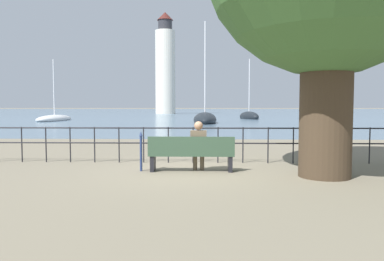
{
  "coord_description": "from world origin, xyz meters",
  "views": [
    {
      "loc": [
        0.33,
        -9.44,
        1.64
      ],
      "look_at": [
        0.0,
        0.5,
        1.01
      ],
      "focal_mm": 35.0,
      "sensor_mm": 36.0,
      "label": 1
    }
  ],
  "objects_px": {
    "harbor_lighthouse": "(165,67)",
    "sailboat_2": "(55,119)",
    "closed_umbrella": "(141,149)",
    "sailboat_0": "(320,116)",
    "park_bench": "(191,154)",
    "seated_person_left": "(199,144)",
    "sailboat_1": "(249,116)",
    "sailboat_3": "(205,120)"
  },
  "relations": [
    {
      "from": "park_bench",
      "to": "closed_umbrella",
      "type": "height_order",
      "value": "closed_umbrella"
    },
    {
      "from": "sailboat_3",
      "to": "harbor_lighthouse",
      "type": "distance_m",
      "value": 52.96
    },
    {
      "from": "sailboat_0",
      "to": "sailboat_2",
      "type": "height_order",
      "value": "sailboat_0"
    },
    {
      "from": "seated_person_left",
      "to": "harbor_lighthouse",
      "type": "xyz_separation_m",
      "value": [
        -9.11,
        79.7,
        10.42
      ]
    },
    {
      "from": "park_bench",
      "to": "harbor_lighthouse",
      "type": "xyz_separation_m",
      "value": [
        -8.93,
        79.78,
        10.67
      ]
    },
    {
      "from": "harbor_lighthouse",
      "to": "sailboat_2",
      "type": "bearing_deg",
      "value": -100.35
    },
    {
      "from": "sailboat_1",
      "to": "closed_umbrella",
      "type": "bearing_deg",
      "value": -116.45
    },
    {
      "from": "closed_umbrella",
      "to": "sailboat_1",
      "type": "relative_size",
      "value": 0.12
    },
    {
      "from": "park_bench",
      "to": "closed_umbrella",
      "type": "distance_m",
      "value": 1.29
    },
    {
      "from": "sailboat_0",
      "to": "sailboat_2",
      "type": "bearing_deg",
      "value": -152.7
    },
    {
      "from": "sailboat_0",
      "to": "sailboat_1",
      "type": "height_order",
      "value": "sailboat_0"
    },
    {
      "from": "seated_person_left",
      "to": "sailboat_3",
      "type": "distance_m",
      "value": 28.69
    },
    {
      "from": "seated_person_left",
      "to": "sailboat_0",
      "type": "xyz_separation_m",
      "value": [
        16.68,
        44.32,
        -0.42
      ]
    },
    {
      "from": "sailboat_2",
      "to": "sailboat_3",
      "type": "relative_size",
      "value": 0.76
    },
    {
      "from": "closed_umbrella",
      "to": "sailboat_2",
      "type": "xyz_separation_m",
      "value": [
        -16.0,
        34.0,
        -0.34
      ]
    },
    {
      "from": "sailboat_1",
      "to": "sailboat_2",
      "type": "xyz_separation_m",
      "value": [
        -23.7,
        -7.67,
        -0.11
      ]
    },
    {
      "from": "seated_person_left",
      "to": "sailboat_2",
      "type": "xyz_separation_m",
      "value": [
        -17.46,
        33.95,
        -0.47
      ]
    },
    {
      "from": "closed_umbrella",
      "to": "sailboat_1",
      "type": "xyz_separation_m",
      "value": [
        7.7,
        41.67,
        -0.23
      ]
    },
    {
      "from": "closed_umbrella",
      "to": "sailboat_0",
      "type": "height_order",
      "value": "sailboat_0"
    },
    {
      "from": "seated_person_left",
      "to": "sailboat_1",
      "type": "height_order",
      "value": "sailboat_1"
    },
    {
      "from": "sailboat_0",
      "to": "harbor_lighthouse",
      "type": "bearing_deg",
      "value": 136.51
    },
    {
      "from": "park_bench",
      "to": "harbor_lighthouse",
      "type": "distance_m",
      "value": 80.98
    },
    {
      "from": "harbor_lighthouse",
      "to": "closed_umbrella",
      "type": "bearing_deg",
      "value": -84.52
    },
    {
      "from": "sailboat_2",
      "to": "closed_umbrella",
      "type": "bearing_deg",
      "value": -62.12
    },
    {
      "from": "sailboat_1",
      "to": "harbor_lighthouse",
      "type": "distance_m",
      "value": 42.44
    },
    {
      "from": "sailboat_1",
      "to": "sailboat_2",
      "type": "bearing_deg",
      "value": -178.04
    },
    {
      "from": "park_bench",
      "to": "closed_umbrella",
      "type": "relative_size",
      "value": 2.12
    },
    {
      "from": "park_bench",
      "to": "sailboat_1",
      "type": "relative_size",
      "value": 0.25
    },
    {
      "from": "seated_person_left",
      "to": "sailboat_2",
      "type": "distance_m",
      "value": 38.19
    },
    {
      "from": "park_bench",
      "to": "sailboat_2",
      "type": "xyz_separation_m",
      "value": [
        -17.28,
        34.03,
        -0.22
      ]
    },
    {
      "from": "seated_person_left",
      "to": "sailboat_2",
      "type": "relative_size",
      "value": 0.16
    },
    {
      "from": "park_bench",
      "to": "seated_person_left",
      "type": "distance_m",
      "value": 0.32
    },
    {
      "from": "closed_umbrella",
      "to": "sailboat_0",
      "type": "xyz_separation_m",
      "value": [
        18.15,
        44.37,
        -0.29
      ]
    },
    {
      "from": "sailboat_0",
      "to": "closed_umbrella",
      "type": "bearing_deg",
      "value": -101.83
    },
    {
      "from": "seated_person_left",
      "to": "harbor_lighthouse",
      "type": "relative_size",
      "value": 0.05
    },
    {
      "from": "closed_umbrella",
      "to": "seated_person_left",
      "type": "bearing_deg",
      "value": 1.77
    },
    {
      "from": "sailboat_3",
      "to": "seated_person_left",
      "type": "bearing_deg",
      "value": -90.99
    },
    {
      "from": "sailboat_2",
      "to": "sailboat_3",
      "type": "bearing_deg",
      "value": -13.9
    },
    {
      "from": "sailboat_0",
      "to": "sailboat_1",
      "type": "distance_m",
      "value": 10.79
    },
    {
      "from": "seated_person_left",
      "to": "sailboat_1",
      "type": "bearing_deg",
      "value": 81.48
    },
    {
      "from": "seated_person_left",
      "to": "sailboat_0",
      "type": "distance_m",
      "value": 47.36
    },
    {
      "from": "closed_umbrella",
      "to": "sailboat_2",
      "type": "relative_size",
      "value": 0.13
    }
  ]
}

